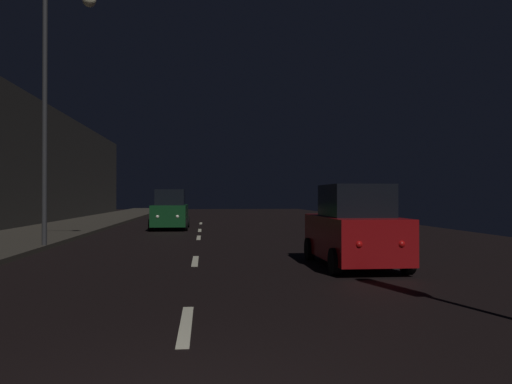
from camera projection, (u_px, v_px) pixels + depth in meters
ground at (200, 228)px, 28.30m from camera, size 26.48×84.00×0.02m
sidewalk_left at (69, 227)px, 27.60m from camera, size 4.40×84.00×0.15m
lane_centerline at (198, 240)px, 20.23m from camera, size 0.16×28.32×0.01m
streetlamp_overhead at (58, 83)px, 16.75m from camera, size 1.70×0.44×8.41m
car_approaching_headlights at (170, 211)px, 27.07m from camera, size 1.93×4.17×2.10m
car_parked_right_near at (354, 229)px, 12.72m from camera, size 1.86×4.02×2.03m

